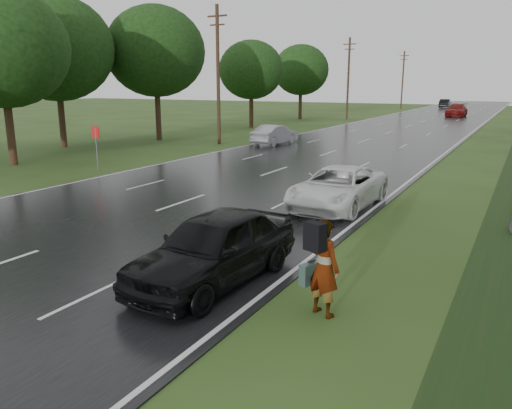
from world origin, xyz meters
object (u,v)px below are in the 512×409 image
object	(u,v)px
pedestrian	(322,266)
dark_sedan	(214,247)
white_pickup	(338,187)
road_sign	(96,139)
silver_sedan	(275,135)

from	to	relation	value
pedestrian	dark_sedan	xyz separation A→B (m)	(-2.74, 0.32, -0.15)
white_pickup	dark_sedan	xyz separation A→B (m)	(-0.07, -8.16, 0.09)
road_sign	pedestrian	size ratio (longest dim) A/B	1.17
white_pickup	dark_sedan	distance (m)	8.16
white_pickup	silver_sedan	bearing A→B (deg)	125.16
pedestrian	dark_sedan	distance (m)	2.76
road_sign	pedestrian	bearing A→B (deg)	-31.75
road_sign	dark_sedan	xyz separation A→B (m)	(13.93, -10.00, -0.78)
silver_sedan	pedestrian	bearing A→B (deg)	122.68
road_sign	dark_sedan	distance (m)	17.17
pedestrian	dark_sedan	bearing A→B (deg)	13.29
road_sign	dark_sedan	size ratio (longest dim) A/B	0.48
road_sign	white_pickup	xyz separation A→B (m)	(14.00, -1.84, -0.87)
road_sign	silver_sedan	xyz separation A→B (m)	(3.30, 14.43, -0.87)
silver_sedan	white_pickup	bearing A→B (deg)	127.63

